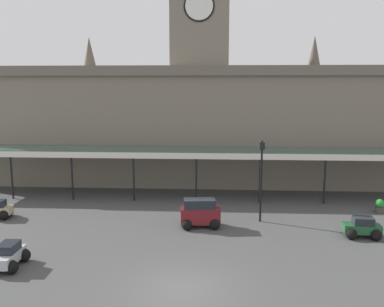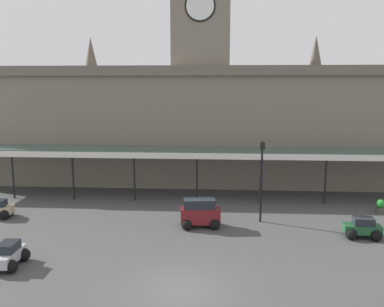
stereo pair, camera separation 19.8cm
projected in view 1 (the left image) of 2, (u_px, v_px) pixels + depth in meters
name	position (u px, v px, depth m)	size (l,w,h in m)	color
ground_plane	(181.00, 289.00, 17.81)	(140.00, 140.00, 0.00)	#434444
station_building	(200.00, 117.00, 36.86)	(43.22, 6.61, 18.64)	slate
entrance_canopy	(197.00, 151.00, 31.77)	(37.60, 3.26, 3.75)	#38564C
car_green_sedan	(362.00, 229.00, 23.78)	(2.11, 1.61, 1.19)	#1E512D
car_silver_sedan	(9.00, 257.00, 19.87)	(1.54, 2.06, 1.19)	#B2B5BA
car_maroon_van	(200.00, 214.00, 25.40)	(2.49, 1.77, 1.77)	maroon
victorian_lamppost	(261.00, 172.00, 26.05)	(0.30, 0.30, 5.23)	black
planter_forecourt_centre	(379.00, 206.00, 28.32)	(0.60, 0.60, 0.96)	#47423D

